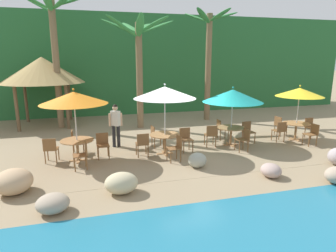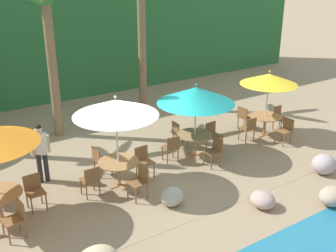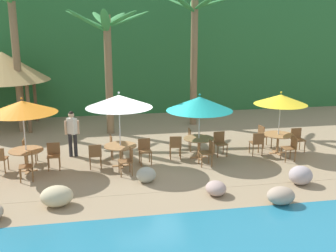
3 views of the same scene
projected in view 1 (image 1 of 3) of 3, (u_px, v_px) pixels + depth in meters
name	position (u px, v px, depth m)	size (l,w,h in m)	color
ground_plane	(187.00, 150.00, 11.21)	(120.00, 120.00, 0.00)	#937F60
terrace_deck	(187.00, 150.00, 11.21)	(18.00, 5.20, 0.01)	#937F60
foliage_backdrop	(143.00, 65.00, 18.98)	(28.00, 2.40, 6.00)	#286633
rock_seawall	(245.00, 164.00, 8.87)	(16.07, 3.03, 0.74)	#A4AD91
umbrella_orange	(74.00, 98.00, 9.58)	(2.20, 2.20, 2.48)	silver
dining_table_orange	(77.00, 144.00, 9.94)	(1.10, 1.10, 0.74)	#A37547
chair_orange_seaward	(103.00, 144.00, 10.29)	(0.44, 0.44, 0.87)	brown
chair_orange_inland	(76.00, 140.00, 10.74)	(0.43, 0.42, 0.87)	brown
chair_orange_left	(51.00, 148.00, 9.76)	(0.47, 0.48, 0.87)	brown
chair_orange_right	(83.00, 154.00, 9.22)	(0.47, 0.46, 0.87)	brown
umbrella_white	(165.00, 93.00, 10.29)	(2.21, 2.21, 2.58)	silver
dining_table_white	(165.00, 138.00, 10.66)	(1.10, 1.10, 0.74)	#A37547
chair_white_seaward	(186.00, 138.00, 11.03)	(0.44, 0.45, 0.87)	brown
chair_white_inland	(155.00, 135.00, 11.43)	(0.46, 0.46, 0.87)	brown
chair_white_left	(142.00, 143.00, 10.37)	(0.43, 0.44, 0.87)	brown
chair_white_right	(176.00, 147.00, 9.95)	(0.47, 0.46, 0.87)	brown
umbrella_teal	(233.00, 96.00, 11.42)	(2.35, 2.35, 2.36)	silver
dining_table_teal	(231.00, 130.00, 11.74)	(1.10, 1.10, 0.74)	#A37547
chair_teal_seaward	(248.00, 130.00, 12.12)	(0.45, 0.46, 0.87)	brown
chair_teal_inland	(221.00, 128.00, 12.56)	(0.46, 0.45, 0.87)	brown
chair_teal_left	(211.00, 134.00, 11.56)	(0.47, 0.48, 0.87)	brown
chair_teal_right	(244.00, 138.00, 10.99)	(0.43, 0.43, 0.87)	brown
umbrella_yellow	(300.00, 92.00, 12.15)	(1.93, 1.93, 2.35)	silver
dining_table_yellow	(296.00, 126.00, 12.48)	(1.10, 1.10, 0.74)	#A37547
chair_yellow_seaward	(310.00, 126.00, 12.84)	(0.44, 0.45, 0.87)	brown
chair_yellow_inland	(279.00, 124.00, 13.23)	(0.49, 0.48, 0.87)	brown
chair_yellow_left	(280.00, 130.00, 12.21)	(0.42, 0.43, 0.87)	brown
chair_yellow_right	(312.00, 133.00, 11.73)	(0.43, 0.42, 0.87)	brown
palm_tree_nearest	(54.00, 36.00, 13.85)	(3.45, 3.46, 6.40)	brown
palm_tree_second	(139.00, 51.00, 14.03)	(3.61, 3.62, 5.31)	brown
palm_tree_third	(209.00, 50.00, 15.88)	(2.76, 2.99, 5.88)	brown
palapa_hut	(42.00, 70.00, 14.75)	(4.10, 4.10, 3.49)	brown
waiter_in_white	(116.00, 122.00, 11.44)	(0.52, 0.37, 1.70)	#232328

